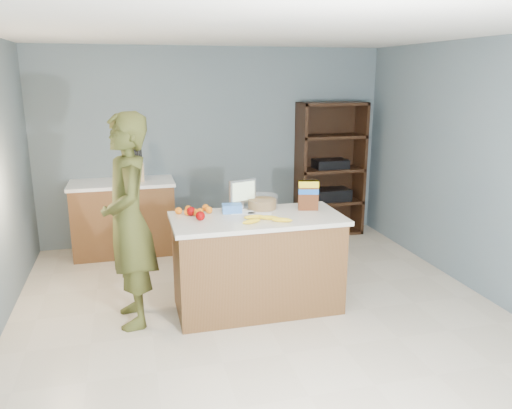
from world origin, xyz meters
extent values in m
cube|color=beige|center=(0.00, 0.00, 0.00)|extent=(4.50, 5.00, 0.02)
cube|color=slate|center=(0.00, 2.50, 1.25)|extent=(4.50, 0.02, 2.50)
cube|color=slate|center=(0.00, -2.50, 1.25)|extent=(4.50, 0.02, 2.50)
cube|color=slate|center=(2.25, 0.00, 1.25)|extent=(0.02, 5.00, 2.50)
cube|color=white|center=(0.00, 0.00, 2.50)|extent=(4.50, 5.00, 0.02)
cube|color=brown|center=(0.00, 0.30, 0.43)|extent=(1.50, 0.70, 0.86)
cube|color=silver|center=(0.00, 0.30, 0.88)|extent=(1.56, 0.76, 0.04)
cube|color=black|center=(0.00, 0.30, 0.05)|extent=(1.46, 0.66, 0.10)
cube|color=brown|center=(-1.20, 2.20, 0.43)|extent=(1.20, 0.60, 0.86)
cube|color=white|center=(-1.20, 2.20, 0.88)|extent=(1.24, 0.62, 0.04)
cube|color=black|center=(1.55, 2.48, 0.90)|extent=(0.90, 0.04, 1.80)
cube|color=black|center=(1.12, 2.30, 0.90)|extent=(0.04, 0.40, 1.80)
cube|color=black|center=(1.98, 2.30, 0.90)|extent=(0.04, 0.40, 1.80)
cube|color=black|center=(1.55, 2.30, 0.02)|extent=(0.90, 0.40, 0.04)
cube|color=black|center=(1.55, 2.30, 0.45)|extent=(0.90, 0.40, 0.04)
cube|color=black|center=(1.55, 2.30, 0.90)|extent=(0.90, 0.40, 0.04)
cube|color=black|center=(1.55, 2.30, 1.35)|extent=(0.90, 0.40, 0.04)
cube|color=black|center=(1.55, 2.30, 1.78)|extent=(0.90, 0.40, 0.04)
cube|color=black|center=(1.55, 2.30, 0.55)|extent=(0.55, 0.32, 0.16)
cube|color=black|center=(1.55, 2.30, 0.98)|extent=(0.45, 0.30, 0.12)
imported|color=#40421A|center=(-1.14, 0.32, 0.93)|extent=(0.51, 0.72, 1.86)
cube|color=tan|center=(-0.99, 2.17, 1.01)|extent=(0.12, 0.10, 0.22)
cylinder|color=black|center=(-1.03, 2.17, 1.17)|extent=(0.02, 0.02, 0.09)
cylinder|color=black|center=(-1.01, 2.17, 1.17)|extent=(0.02, 0.02, 0.09)
cylinder|color=black|center=(-0.99, 2.17, 1.17)|extent=(0.02, 0.02, 0.09)
cylinder|color=black|center=(-0.97, 2.17, 1.17)|extent=(0.02, 0.02, 0.09)
cylinder|color=black|center=(-0.95, 2.17, 1.17)|extent=(0.02, 0.02, 0.09)
cube|color=white|center=(-0.10, 0.46, 0.90)|extent=(0.23, 0.13, 0.00)
cube|color=white|center=(0.04, 0.37, 0.90)|extent=(0.24, 0.18, 0.00)
ellipsoid|color=yellow|center=(-0.05, 0.22, 0.92)|extent=(0.19, 0.05, 0.04)
ellipsoid|color=yellow|center=(-0.11, 0.09, 0.92)|extent=(0.19, 0.10, 0.04)
ellipsoid|color=yellow|center=(0.07, 0.17, 0.92)|extent=(0.19, 0.12, 0.04)
ellipsoid|color=yellow|center=(0.16, 0.07, 0.92)|extent=(0.19, 0.12, 0.04)
sphere|color=#900103|center=(-0.58, 0.48, 0.94)|extent=(0.08, 0.08, 0.08)
sphere|color=#900103|center=(-0.52, 0.30, 0.94)|extent=(0.08, 0.08, 0.08)
sphere|color=orange|center=(-0.61, 0.50, 0.93)|extent=(0.07, 0.07, 0.07)
sphere|color=orange|center=(-0.59, 0.60, 0.93)|extent=(0.07, 0.07, 0.07)
sphere|color=orange|center=(-0.50, 0.48, 0.93)|extent=(0.07, 0.07, 0.07)
sphere|color=orange|center=(-0.41, 0.51, 0.93)|extent=(0.07, 0.07, 0.07)
sphere|color=orange|center=(-0.69, 0.56, 0.93)|extent=(0.07, 0.07, 0.07)
sphere|color=orange|center=(-0.54, 0.47, 0.93)|extent=(0.07, 0.07, 0.07)
sphere|color=orange|center=(-0.43, 0.60, 0.93)|extent=(0.07, 0.07, 0.07)
sphere|color=orange|center=(-0.58, 0.57, 0.93)|extent=(0.07, 0.07, 0.07)
cube|color=blue|center=(-0.20, 0.49, 0.94)|extent=(0.19, 0.14, 0.08)
cylinder|color=#267219|center=(0.12, 0.57, 0.95)|extent=(0.27, 0.27, 0.09)
cylinder|color=white|center=(0.12, 0.57, 0.97)|extent=(0.30, 0.30, 0.13)
cylinder|color=silver|center=(-0.06, 0.61, 0.91)|extent=(0.12, 0.12, 0.01)
cylinder|color=silver|center=(-0.06, 0.61, 0.94)|extent=(0.02, 0.02, 0.05)
cube|color=silver|center=(-0.06, 0.61, 1.07)|extent=(0.28, 0.12, 0.22)
cube|color=yellow|center=(-0.06, 0.60, 1.07)|extent=(0.23, 0.08, 0.18)
cube|color=#592B14|center=(0.53, 0.40, 1.04)|extent=(0.20, 0.11, 0.28)
cube|color=yellow|center=(0.53, 0.40, 1.15)|extent=(0.20, 0.12, 0.06)
cube|color=blue|center=(0.53, 0.40, 1.08)|extent=(0.20, 0.12, 0.05)
camera|label=1|loc=(-1.11, -3.92, 2.15)|focal=35.00mm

